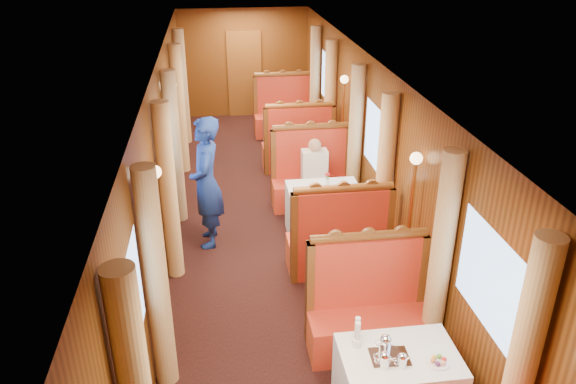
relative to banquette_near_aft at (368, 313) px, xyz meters
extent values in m
cube|color=brown|center=(-0.75, 8.46, 0.58)|extent=(0.80, 0.04, 2.00)
cube|color=#B31318|center=(0.00, -0.06, -0.20)|extent=(1.30, 0.55, 0.45)
cube|color=#B31318|center=(0.00, 0.15, 0.43)|extent=(1.30, 0.12, 0.80)
cylinder|color=brown|center=(0.00, 0.15, 0.87)|extent=(1.23, 0.10, 0.10)
cube|color=white|center=(0.00, 2.49, -0.05)|extent=(1.05, 0.72, 0.75)
cube|color=#B31318|center=(0.00, 1.54, -0.20)|extent=(1.30, 0.55, 0.45)
cube|color=#B31318|center=(0.00, 1.32, 0.43)|extent=(1.30, 0.12, 0.80)
cylinder|color=brown|center=(0.00, 1.32, 0.87)|extent=(1.23, 0.10, 0.10)
cube|color=#B31318|center=(0.00, 3.44, -0.20)|extent=(1.30, 0.55, 0.45)
cube|color=#B31318|center=(0.00, 3.65, 0.43)|extent=(1.30, 0.12, 0.80)
cylinder|color=brown|center=(0.00, 3.65, 0.87)|extent=(1.23, 0.10, 0.10)
cube|color=white|center=(0.00, 5.99, -0.05)|extent=(1.05, 0.72, 0.75)
cube|color=#B31318|center=(0.00, 5.04, -0.20)|extent=(1.30, 0.55, 0.45)
cube|color=#B31318|center=(0.00, 4.82, 0.43)|extent=(1.30, 0.12, 0.80)
cylinder|color=brown|center=(0.00, 4.82, 0.87)|extent=(1.23, 0.10, 0.10)
cube|color=#B31318|center=(0.00, 6.94, -0.20)|extent=(1.30, 0.55, 0.45)
cube|color=#B31318|center=(0.00, 7.15, 0.43)|extent=(1.30, 0.12, 0.80)
cylinder|color=brown|center=(0.00, 7.15, 0.87)|extent=(1.23, 0.10, 0.10)
cube|color=silver|center=(-0.11, -1.05, 0.33)|extent=(0.35, 0.28, 0.01)
cylinder|color=white|center=(0.29, -1.17, 0.33)|extent=(0.20, 0.20, 0.01)
cylinder|color=white|center=(-0.36, -0.86, 0.37)|extent=(0.08, 0.08, 0.08)
cylinder|color=white|center=(-0.36, -0.86, 0.50)|extent=(0.05, 0.05, 0.18)
cylinder|color=white|center=(-0.34, -0.79, 0.37)|extent=(0.08, 0.08, 0.08)
cylinder|color=white|center=(-0.34, -0.79, 0.50)|extent=(0.05, 0.05, 0.18)
cylinder|color=silver|center=(0.04, 2.45, 0.40)|extent=(0.06, 0.06, 0.14)
cylinder|color=silver|center=(0.02, 5.97, 0.40)|extent=(0.06, 0.06, 0.14)
cylinder|color=tan|center=(-2.13, -0.23, 0.75)|extent=(0.22, 0.22, 2.35)
cylinder|color=tan|center=(0.63, -1.79, 0.75)|extent=(0.22, 0.22, 2.35)
cylinder|color=tan|center=(0.63, -0.23, 0.75)|extent=(0.22, 0.22, 2.35)
cylinder|color=tan|center=(-2.13, 1.71, 0.75)|extent=(0.22, 0.22, 2.35)
cylinder|color=tan|center=(-2.13, 3.27, 0.75)|extent=(0.22, 0.22, 2.35)
cylinder|color=tan|center=(0.63, 1.71, 0.75)|extent=(0.22, 0.22, 2.35)
cylinder|color=tan|center=(0.63, 3.27, 0.75)|extent=(0.22, 0.22, 2.35)
cylinder|color=tan|center=(-2.13, 5.21, 0.75)|extent=(0.22, 0.22, 2.35)
cylinder|color=tan|center=(-2.13, 6.77, 0.75)|extent=(0.22, 0.22, 2.35)
cylinder|color=tan|center=(0.63, 5.21, 0.75)|extent=(0.22, 0.22, 2.35)
cylinder|color=tan|center=(0.63, 6.77, 0.75)|extent=(0.22, 0.22, 2.35)
cylinder|color=#BF8C3F|center=(-2.15, 0.74, 0.50)|extent=(0.04, 0.04, 1.85)
sphere|color=#FFD18C|center=(-2.15, 0.74, 1.46)|extent=(0.14, 0.14, 0.14)
cylinder|color=#BF8C3F|center=(0.65, 0.74, 0.50)|extent=(0.04, 0.04, 1.85)
sphere|color=#FFD18C|center=(0.65, 0.74, 1.46)|extent=(0.14, 0.14, 0.14)
cylinder|color=#BF8C3F|center=(-2.15, 4.24, 0.50)|extent=(0.04, 0.04, 1.85)
sphere|color=#FFD18C|center=(-2.15, 4.24, 1.46)|extent=(0.14, 0.14, 0.14)
cylinder|color=#BF8C3F|center=(0.65, 4.24, 0.50)|extent=(0.04, 0.04, 1.85)
sphere|color=#FFD18C|center=(0.65, 4.24, 1.46)|extent=(0.14, 0.14, 0.14)
imported|color=navy|center=(-1.67, 2.46, 0.52)|extent=(0.46, 0.69, 1.89)
cube|color=beige|center=(0.00, 3.29, 0.33)|extent=(0.40, 0.24, 0.55)
sphere|color=tan|center=(0.00, 3.29, 0.69)|extent=(0.20, 0.20, 0.20)
cube|color=beige|center=(0.00, 3.12, 0.10)|extent=(0.36, 0.30, 0.14)
camera|label=1|loc=(-1.50, -4.70, 3.76)|focal=35.00mm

